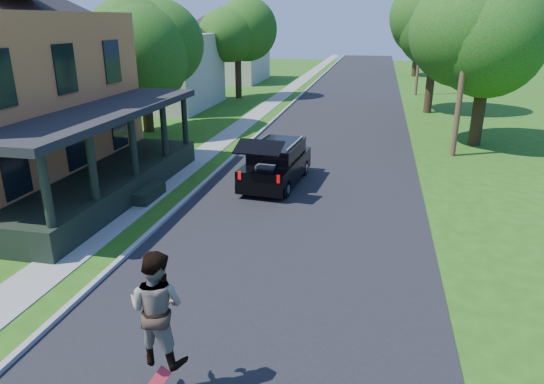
% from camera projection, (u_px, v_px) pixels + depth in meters
% --- Properties ---
extents(ground, '(140.00, 140.00, 0.00)m').
position_uv_depth(ground, '(257.00, 314.00, 10.34)').
color(ground, '#255010').
rests_on(ground, ground).
extents(street, '(8.00, 120.00, 0.02)m').
position_uv_depth(street, '(338.00, 125.00, 28.75)').
color(street, black).
rests_on(street, ground).
extents(curb, '(0.15, 120.00, 0.12)m').
position_uv_depth(curb, '(272.00, 123.00, 29.56)').
color(curb, gray).
rests_on(curb, ground).
extents(sidewalk, '(1.30, 120.00, 0.03)m').
position_uv_depth(sidewalk, '(247.00, 121.00, 29.87)').
color(sidewalk, gray).
rests_on(sidewalk, ground).
extents(front_walk, '(6.50, 1.20, 0.03)m').
position_uv_depth(front_walk, '(46.00, 191.00, 17.77)').
color(front_walk, gray).
rests_on(front_walk, ground).
extents(neighbor_house_mid, '(12.78, 12.78, 8.30)m').
position_uv_depth(neighbor_house_mid, '(152.00, 46.00, 33.72)').
color(neighbor_house_mid, beige).
rests_on(neighbor_house_mid, ground).
extents(neighbor_house_far, '(12.78, 12.78, 8.30)m').
position_uv_depth(neighbor_house_far, '(222.00, 38.00, 48.44)').
color(neighbor_house_far, beige).
rests_on(neighbor_house_far, ground).
extents(black_suv, '(2.09, 4.64, 2.10)m').
position_uv_depth(black_suv, '(276.00, 164.00, 18.30)').
color(black_suv, black).
rests_on(black_suv, ground).
extents(skateboarder, '(1.03, 0.85, 1.96)m').
position_uv_depth(skateboarder, '(157.00, 308.00, 7.67)').
color(skateboarder, black).
rests_on(skateboarder, ground).
extents(tree_left_mid, '(5.41, 5.16, 7.59)m').
position_uv_depth(tree_left_mid, '(141.00, 40.00, 25.63)').
color(tree_left_mid, black).
rests_on(tree_left_mid, ground).
extents(tree_left_far, '(6.19, 5.93, 7.49)m').
position_uv_depth(tree_left_far, '(237.00, 33.00, 37.22)').
color(tree_left_far, black).
rests_on(tree_left_far, ground).
extents(tree_right_near, '(6.03, 6.00, 8.75)m').
position_uv_depth(tree_right_near, '(490.00, 25.00, 22.48)').
color(tree_right_near, black).
rests_on(tree_right_near, ground).
extents(tree_right_mid, '(7.05, 7.15, 9.34)m').
position_uv_depth(tree_right_mid, '(437.00, 17.00, 30.75)').
color(tree_right_mid, black).
rests_on(tree_right_mid, ground).
extents(tree_right_far, '(7.54, 7.70, 9.06)m').
position_uv_depth(tree_right_far, '(419.00, 21.00, 51.67)').
color(tree_right_far, black).
rests_on(tree_right_far, ground).
extents(utility_pole_near, '(1.58, 0.26, 10.03)m').
position_uv_depth(utility_pole_near, '(467.00, 39.00, 20.68)').
color(utility_pole_near, '#4F3824').
rests_on(utility_pole_near, ground).
extents(utility_pole_far, '(1.46, 0.37, 7.43)m').
position_uv_depth(utility_pole_far, '(420.00, 47.00, 39.04)').
color(utility_pole_far, '#4F3824').
rests_on(utility_pole_far, ground).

